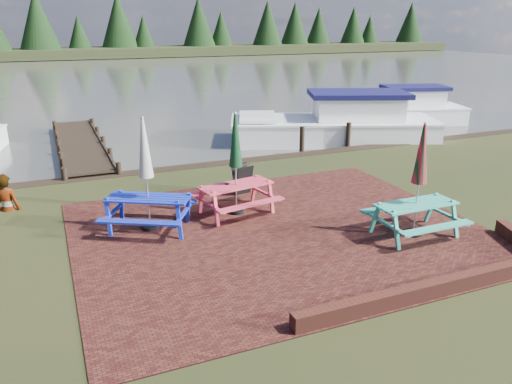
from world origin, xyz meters
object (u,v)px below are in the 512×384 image
object	(u,v)px
picnic_table_blue	(148,192)
boat_far	(401,111)
chalkboard	(242,179)
person	(2,175)
picnic_table_teal	(417,198)
boat_near	(337,126)
picnic_table_red	(236,180)
jetty	(81,144)

from	to	relation	value
picnic_table_blue	boat_far	bearing A→B (deg)	61.72
chalkboard	person	bearing A→B (deg)	154.20
picnic_table_teal	boat_near	bearing A→B (deg)	67.80
picnic_table_red	picnic_table_blue	xyz separation A→B (m)	(-2.19, -0.17, 0.03)
jetty	boat_near	xyz separation A→B (m)	(9.92, -2.31, 0.36)
chalkboard	person	size ratio (longest dim) A/B	0.44
picnic_table_red	chalkboard	size ratio (longest dim) A/B	3.04
chalkboard	person	xyz separation A→B (m)	(-5.97, 1.13, 0.51)
picnic_table_red	jetty	xyz separation A→B (m)	(-2.99, 8.83, -0.77)
chalkboard	boat_far	distance (m)	13.38
jetty	boat_near	world-z (taller)	boat_near
picnic_table_teal	picnic_table_blue	distance (m)	5.97
chalkboard	picnic_table_red	bearing A→B (deg)	-132.36
picnic_table_red	jetty	distance (m)	9.35
chalkboard	boat_far	size ratio (longest dim) A/B	0.12
picnic_table_red	person	distance (m)	5.83
jetty	person	bearing A→B (deg)	-109.74
picnic_table_red	boat_far	distance (m)	14.73
picnic_table_teal	boat_far	distance (m)	14.43
picnic_table_teal	person	world-z (taller)	picnic_table_teal
boat_near	person	size ratio (longest dim) A/B	4.69
picnic_table_teal	boat_far	world-z (taller)	picnic_table_teal
picnic_table_blue	chalkboard	world-z (taller)	picnic_table_blue
picnic_table_red	boat_near	xyz separation A→B (m)	(6.93, 6.52, -0.41)
picnic_table_teal	chalkboard	bearing A→B (deg)	120.55
picnic_table_blue	boat_near	size ratio (longest dim) A/B	0.29
picnic_table_red	boat_near	size ratio (longest dim) A/B	0.29
jetty	boat_far	distance (m)	14.86
picnic_table_red	jetty	size ratio (longest dim) A/B	0.28
picnic_table_teal	jetty	world-z (taller)	picnic_table_teal
picnic_table_teal	boat_far	bearing A→B (deg)	52.68
picnic_table_blue	boat_far	xyz separation A→B (m)	(14.05, 8.88, -0.51)
boat_far	picnic_table_teal	bearing A→B (deg)	160.00
jetty	boat_far	xyz separation A→B (m)	(14.86, -0.12, 0.28)
picnic_table_red	picnic_table_teal	bearing A→B (deg)	-52.18
picnic_table_blue	person	distance (m)	4.07
person	chalkboard	bearing A→B (deg)	-166.68
boat_near	boat_far	bearing A→B (deg)	-44.62
chalkboard	boat_far	xyz separation A→B (m)	(11.17, 7.36, -0.03)
jetty	picnic_table_blue	bearing A→B (deg)	-84.86
boat_near	picnic_table_red	bearing A→B (deg)	154.70
chalkboard	jetty	bearing A→B (deg)	101.17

